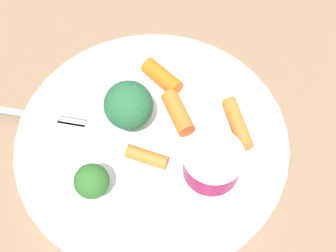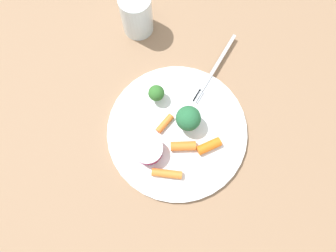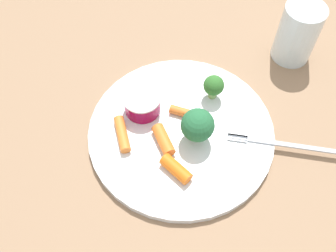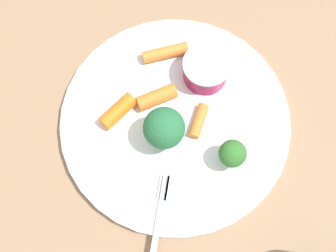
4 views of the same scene
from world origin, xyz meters
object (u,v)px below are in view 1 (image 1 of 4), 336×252
at_px(sauce_cup, 212,163).
at_px(carrot_stick_0, 178,113).
at_px(broccoli_floret_1, 129,105).
at_px(broccoli_floret_0, 92,182).
at_px(carrot_stick_2, 151,157).
at_px(carrot_stick_3, 165,77).
at_px(plate, 152,139).
at_px(carrot_stick_1, 237,123).
at_px(fork, 9,111).

relative_size(sauce_cup, carrot_stick_0, 1.19).
distance_m(broccoli_floret_1, carrot_stick_0, 0.05).
bearing_deg(sauce_cup, broccoli_floret_0, 20.38).
height_order(carrot_stick_2, carrot_stick_3, carrot_stick_3).
bearing_deg(plate, carrot_stick_3, -92.76).
bearing_deg(broccoli_floret_0, carrot_stick_1, -144.18).
bearing_deg(fork, broccoli_floret_1, -178.25).
distance_m(broccoli_floret_0, carrot_stick_0, 0.11).
height_order(plate, broccoli_floret_0, broccoli_floret_0).
xyz_separation_m(broccoli_floret_0, carrot_stick_0, (-0.06, -0.09, -0.02)).
height_order(plate, sauce_cup, sauce_cup).
height_order(broccoli_floret_0, fork, broccoli_floret_0).
height_order(broccoli_floret_1, carrot_stick_1, broccoli_floret_1).
relative_size(plate, carrot_stick_0, 5.73).
bearing_deg(fork, carrot_stick_0, -173.89).
relative_size(carrot_stick_2, carrot_stick_3, 0.88).
height_order(broccoli_floret_1, carrot_stick_0, broccoli_floret_1).
relative_size(carrot_stick_2, fork, 0.24).
relative_size(carrot_stick_0, fork, 0.28).
height_order(carrot_stick_3, fork, carrot_stick_3).
xyz_separation_m(carrot_stick_2, carrot_stick_3, (0.00, -0.09, 0.00)).
height_order(sauce_cup, broccoli_floret_0, broccoli_floret_0).
relative_size(plate, carrot_stick_2, 6.66).
distance_m(plate, fork, 0.15).
height_order(sauce_cup, carrot_stick_2, sauce_cup).
relative_size(broccoli_floret_0, carrot_stick_3, 0.91).
xyz_separation_m(broccoli_floret_0, carrot_stick_3, (-0.04, -0.13, -0.02)).
height_order(sauce_cup, fork, sauce_cup).
xyz_separation_m(plate, carrot_stick_0, (-0.02, -0.02, 0.01)).
height_order(plate, carrot_stick_3, carrot_stick_3).
height_order(carrot_stick_1, carrot_stick_2, carrot_stick_1).
distance_m(sauce_cup, fork, 0.21).
relative_size(carrot_stick_1, carrot_stick_2, 1.37).
xyz_separation_m(plate, broccoli_floret_0, (0.04, 0.07, 0.03)).
bearing_deg(broccoli_floret_0, fork, -34.07).
bearing_deg(broccoli_floret_1, fork, 1.75).
height_order(plate, carrot_stick_2, carrot_stick_2).
relative_size(broccoli_floret_1, fork, 0.34).
bearing_deg(broccoli_floret_0, plate, -121.21).
relative_size(broccoli_floret_1, carrot_stick_1, 1.03).
distance_m(carrot_stick_0, carrot_stick_1, 0.06).
xyz_separation_m(carrot_stick_2, fork, (0.15, -0.03, -0.00)).
distance_m(broccoli_floret_0, carrot_stick_1, 0.15).
xyz_separation_m(plate, carrot_stick_3, (-0.00, -0.07, 0.01)).
bearing_deg(plate, carrot_stick_0, -132.63).
bearing_deg(carrot_stick_3, carrot_stick_0, 114.66).
xyz_separation_m(sauce_cup, carrot_stick_1, (-0.02, -0.05, -0.01)).
distance_m(broccoli_floret_1, fork, 0.13).
bearing_deg(carrot_stick_0, fork, 6.11).
xyz_separation_m(broccoli_floret_1, fork, (0.12, 0.00, -0.03)).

